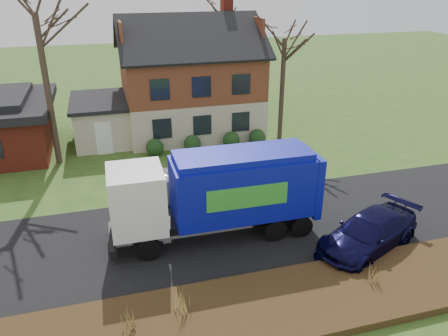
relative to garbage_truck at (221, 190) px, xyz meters
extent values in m
plane|color=#30521B|center=(-0.33, 0.29, -2.18)|extent=(120.00, 120.00, 0.00)
cube|color=black|center=(-0.33, 0.29, -2.17)|extent=(80.00, 7.00, 0.02)
cube|color=black|center=(-0.33, -5.01, -2.03)|extent=(80.00, 3.50, 0.30)
cube|color=beige|center=(1.67, 14.29, -0.83)|extent=(9.00, 7.50, 2.70)
cube|color=#582619|center=(1.67, 14.29, 1.92)|extent=(9.00, 7.50, 2.80)
cube|color=maroon|center=(4.67, 15.29, 6.28)|extent=(0.70, 0.90, 1.60)
cube|color=beige|center=(-4.53, 13.79, -0.88)|extent=(3.50, 5.50, 2.60)
cube|color=black|center=(-4.53, 13.79, 0.54)|extent=(3.90, 5.90, 0.24)
cylinder|color=black|center=(-3.24, -0.95, -1.70)|extent=(0.98, 0.34, 0.97)
cylinder|color=black|center=(-3.22, 1.02, -1.70)|extent=(0.98, 0.34, 0.97)
cylinder|color=black|center=(2.09, -1.01, -1.70)|extent=(0.98, 0.34, 0.97)
cylinder|color=black|center=(2.11, 0.96, -1.70)|extent=(0.98, 0.34, 0.97)
cylinder|color=black|center=(3.31, -1.02, -1.70)|extent=(0.98, 0.34, 0.97)
cylinder|color=black|center=(3.33, 0.94, -1.70)|extent=(0.98, 0.34, 0.97)
cube|color=black|center=(0.05, 0.00, -1.39)|extent=(8.05, 1.21, 0.33)
cube|color=white|center=(-3.46, 0.04, 0.06)|extent=(2.18, 2.36, 2.52)
cube|color=black|center=(-4.49, 0.05, 0.20)|extent=(0.10, 2.06, 0.84)
cube|color=black|center=(-4.58, 0.05, -1.67)|extent=(0.26, 2.34, 0.42)
cube|color=#0D139C|center=(0.93, -0.01, 0.06)|extent=(5.92, 2.40, 2.52)
cube|color=#0D139C|center=(0.93, -0.01, 1.46)|extent=(5.63, 2.12, 0.28)
cube|color=#0D139C|center=(3.97, -0.04, -0.03)|extent=(0.35, 2.39, 2.71)
cube|color=green|center=(0.78, -1.20, 0.15)|extent=(3.37, 0.07, 0.94)
cube|color=green|center=(0.81, 1.18, 0.15)|extent=(3.37, 0.07, 0.94)
imported|color=#B3B5BB|center=(-1.47, 3.83, -1.43)|extent=(4.80, 3.21, 1.50)
imported|color=black|center=(5.53, -2.65, -1.44)|extent=(5.55, 4.01, 1.49)
cylinder|color=#423228|center=(-7.27, 10.40, 2.12)|extent=(0.36, 0.36, 8.60)
cylinder|color=#3B2C23|center=(7.06, 10.44, 1.19)|extent=(0.31, 0.31, 6.75)
cylinder|color=#413027|center=(5.78, 20.94, 1.63)|extent=(0.29, 0.29, 7.63)
cone|color=olive|center=(-4.32, -4.84, -1.44)|extent=(0.04, 0.04, 0.88)
cone|color=olive|center=(-4.47, -4.84, -1.44)|extent=(0.04, 0.04, 0.88)
cone|color=olive|center=(-4.18, -4.84, -1.44)|extent=(0.04, 0.04, 0.88)
cone|color=olive|center=(-4.32, -4.73, -1.44)|extent=(0.04, 0.04, 0.88)
cone|color=olive|center=(-4.32, -4.96, -1.44)|extent=(0.04, 0.04, 0.88)
cone|color=tan|center=(-2.55, -4.48, -1.38)|extent=(0.04, 0.04, 1.01)
cone|color=tan|center=(-2.71, -4.48, -1.38)|extent=(0.04, 0.04, 1.01)
cone|color=tan|center=(-2.39, -4.48, -1.38)|extent=(0.04, 0.04, 1.01)
cone|color=tan|center=(-2.55, -4.36, -1.38)|extent=(0.04, 0.04, 1.01)
cone|color=tan|center=(-2.55, -4.61, -1.38)|extent=(0.04, 0.04, 1.01)
cone|color=#A58248|center=(4.32, -4.88, -1.50)|extent=(0.04, 0.04, 0.77)
cone|color=#A58248|center=(4.18, -4.88, -1.50)|extent=(0.04, 0.04, 0.77)
cone|color=#A58248|center=(4.46, -4.88, -1.50)|extent=(0.04, 0.04, 0.77)
cone|color=#A58248|center=(4.32, -4.77, -1.50)|extent=(0.04, 0.04, 0.77)
cone|color=#A58248|center=(4.32, -4.99, -1.50)|extent=(0.04, 0.04, 0.77)
camera|label=1|loc=(-4.31, -15.67, 8.26)|focal=35.00mm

